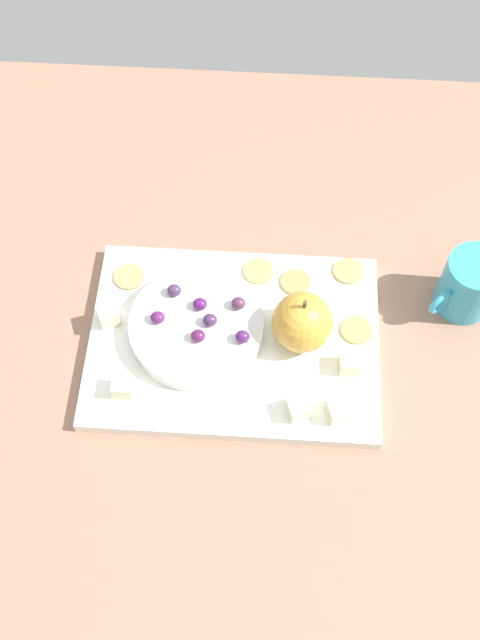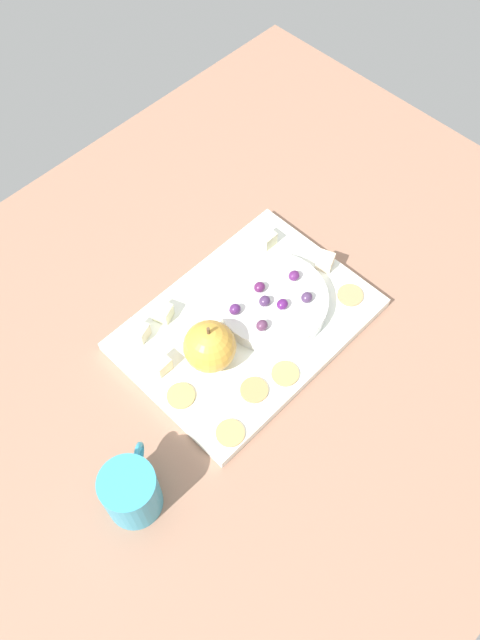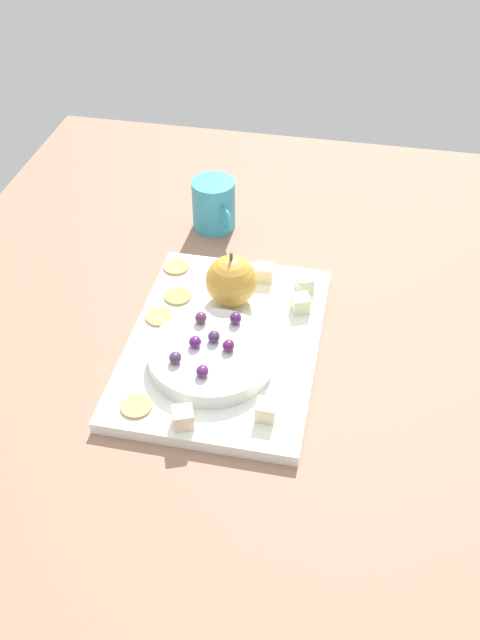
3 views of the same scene
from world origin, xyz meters
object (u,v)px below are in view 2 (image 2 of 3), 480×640
cheese_cube_0 (163,312)px  grape_4 (235,309)px  cracker_1 (230,433)px  platter (247,324)px  cracker_2 (285,374)px  grape_5 (307,297)px  grape_0 (294,275)px  grape_3 (260,287)px  cracker_0 (350,295)px  cracker_3 (254,390)px  cheese_cube_4 (267,239)px  grape_2 (262,325)px  cracker_4 (181,396)px  grape_6 (264,300)px  cheese_cube_1 (139,332)px  cup (131,492)px  cheese_cube_3 (161,364)px  serving_dish (272,300)px  apple_whole (210,347)px  grape_1 (282,304)px  cheese_cube_2 (325,261)px

cheese_cube_0 → grape_4: grape_4 is taller
cracker_1 → platter: bearing=-143.2°
cracker_2 → grape_5: bearing=-152.5°
grape_0 → grape_3: 5.96cm
cracker_0 → cracker_3: bearing=1.4°
grape_3 → cheese_cube_4: bearing=-142.6°
grape_5 → grape_3: bearing=-60.3°
grape_2 → grape_5: size_ratio=1.00×
cracker_0 → grape_0: bearing=-56.4°
cracker_0 → cracker_4: bearing=-11.7°
grape_2 → cracker_4: bearing=-5.0°
cracker_0 → grape_6: size_ratio=2.25×
cracker_1 → grape_2: size_ratio=2.25×
cracker_1 → grape_6: 21.55cm
platter → cheese_cube_1: cheese_cube_1 is taller
grape_5 → cracker_0: bearing=152.4°
grape_4 → cracker_4: bearing=13.4°
cracker_0 → cracker_4: same height
cracker_3 → cracker_4: (8.28, -7.07, 0.00)cm
cracker_0 → cracker_3: (23.10, 0.58, 0.00)cm
cheese_cube_4 → cup: cup is taller
cheese_cube_1 → grape_5: grape_5 is taller
cheese_cube_1 → cracker_1: bearing=85.8°
grape_2 → cheese_cube_1: bearing=-45.6°
cheese_cube_3 → serving_dish: bearing=168.6°
cracker_0 → cracker_1: same height
cracker_0 → cracker_4: (31.38, -6.49, 0.00)cm
serving_dish → apple_whole: size_ratio=2.24×
cracker_4 → cup: (14.72, 6.50, 2.52)cm
cheese_cube_1 → grape_1: bearing=144.3°
cheese_cube_4 → grape_0: bearing=69.2°
grape_0 → serving_dish: bearing=-1.2°
cup → grape_6: bearing=-166.6°
cracker_0 → grape_1: grape_1 is taller
platter → cheese_cube_3: (15.10, -3.50, 2.22)cm
cracker_2 → grape_3: bearing=-120.2°
cheese_cube_0 → cheese_cube_2: size_ratio=1.00×
cracker_4 → grape_0: grape_0 is taller
cracker_3 → grape_6: (-11.05, -8.68, 3.03)cm
grape_1 → cup: (35.57, 5.51, -0.46)cm
platter → cracker_0: size_ratio=9.07×
grape_3 → cheese_cube_1: bearing=-24.9°
cracker_0 → grape_5: grape_5 is taller
platter → grape_1: 6.92cm
cheese_cube_4 → grape_6: bearing=41.1°
cracker_0 → serving_dish: bearing=-38.0°
cheese_cube_0 → grape_0: bearing=150.1°
cracker_4 → cracker_0: bearing=168.3°
cheese_cube_3 → cheese_cube_2: bearing=170.8°
grape_1 → cup: size_ratio=0.20×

